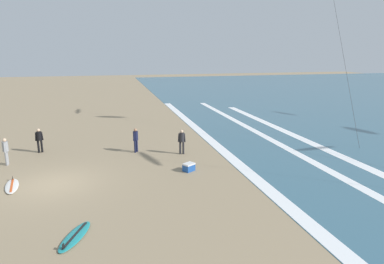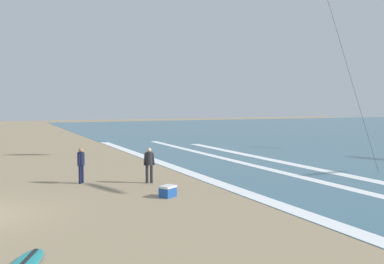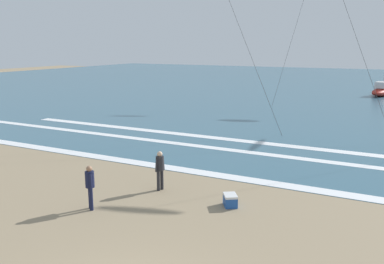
% 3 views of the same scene
% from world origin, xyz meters
% --- Properties ---
extents(wave_foam_shoreline, '(46.08, 0.73, 0.01)m').
position_xyz_m(wave_foam_shoreline, '(-1.69, 10.05, 0.01)').
color(wave_foam_shoreline, white).
rests_on(wave_foam_shoreline, ocean_surface).
extents(wave_foam_mid_break, '(45.64, 0.62, 0.01)m').
position_xyz_m(wave_foam_mid_break, '(-1.16, 14.50, 0.01)').
color(wave_foam_mid_break, white).
rests_on(wave_foam_mid_break, ocean_surface).
extents(wave_foam_outer_break, '(36.51, 0.75, 0.01)m').
position_xyz_m(wave_foam_outer_break, '(-1.61, 16.88, 0.01)').
color(wave_foam_outer_break, white).
rests_on(wave_foam_outer_break, ocean_surface).
extents(surfer_left_far, '(0.32, 0.52, 1.60)m').
position_xyz_m(surfer_left_far, '(-3.36, 7.26, 0.96)').
color(surfer_left_far, '#232328').
rests_on(surfer_left_far, ground).
extents(surfer_left_near, '(0.45, 0.39, 1.60)m').
position_xyz_m(surfer_left_near, '(-4.50, 4.44, 0.96)').
color(surfer_left_near, '#141938').
rests_on(surfer_left_near, ground).
extents(surfboard_right_spare, '(2.17, 1.33, 0.25)m').
position_xyz_m(surfboard_right_spare, '(5.35, 1.45, 0.05)').
color(surfboard_right_spare, teal).
rests_on(surfboard_right_spare, ground).
extents(cooler_box, '(0.71, 0.76, 0.44)m').
position_xyz_m(cooler_box, '(-0.22, 6.97, 0.22)').
color(cooler_box, '#1E4C9E').
rests_on(cooler_box, ground).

